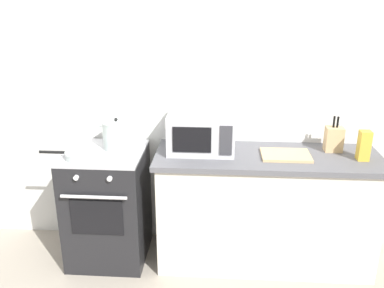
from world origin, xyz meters
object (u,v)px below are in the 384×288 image
at_px(stock_pot, 117,135).
at_px(microwave, 201,132).
at_px(stove, 108,205).
at_px(knife_block, 334,139).
at_px(frying_pan, 83,154).
at_px(cutting_board, 286,155).
at_px(pasta_box, 364,146).

xyz_separation_m(stock_pot, microwave, (0.66, -0.01, 0.04)).
xyz_separation_m(stove, knife_block, (1.75, 0.14, 0.56)).
bearing_deg(stock_pot, microwave, -0.92).
bearing_deg(frying_pan, cutting_board, 4.77).
relative_size(stove, microwave, 1.84).
height_order(frying_pan, knife_block, knife_block).
distance_m(stock_pot, cutting_board, 1.30).
relative_size(frying_pan, microwave, 0.93).
bearing_deg(knife_block, cutting_board, -159.58).
xyz_separation_m(stove, microwave, (0.74, 0.08, 0.61)).
relative_size(knife_block, pasta_box, 1.26).
xyz_separation_m(stock_pot, pasta_box, (1.84, -0.12, -0.00)).
height_order(stock_pot, pasta_box, stock_pot).
height_order(microwave, cutting_board, microwave).
xyz_separation_m(microwave, cutting_board, (0.63, -0.08, -0.14)).
height_order(stove, pasta_box, pasta_box).
bearing_deg(stock_pot, knife_block, 1.77).
bearing_deg(microwave, stove, -173.93).
relative_size(frying_pan, cutting_board, 1.30).
bearing_deg(frying_pan, pasta_box, 2.67).
distance_m(stove, pasta_box, 2.01).
bearing_deg(microwave, stock_pot, 179.08).
bearing_deg(cutting_board, microwave, 172.98).
bearing_deg(knife_block, stove, -175.40).
xyz_separation_m(stove, stock_pot, (0.09, 0.09, 0.57)).
bearing_deg(stock_pot, cutting_board, -3.93).
relative_size(stock_pot, pasta_box, 1.40).
height_order(knife_block, pasta_box, knife_block).
bearing_deg(stove, microwave, 6.07).
distance_m(frying_pan, cutting_board, 1.51).
height_order(microwave, knife_block, microwave).
bearing_deg(stove, frying_pan, -134.76).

